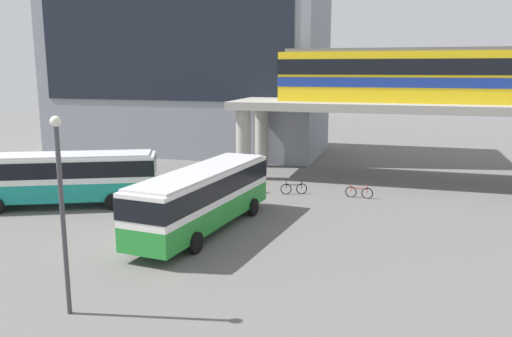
# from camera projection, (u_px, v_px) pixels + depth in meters

# --- Properties ---
(ground_plane) EXTENTS (120.00, 120.00, 0.00)m
(ground_plane) POSITION_uv_depth(u_px,v_px,m) (222.00, 193.00, 34.69)
(ground_plane) COLOR #605E5B
(station_building) EXTENTS (26.67, 11.59, 19.93)m
(station_building) POSITION_uv_depth(u_px,v_px,m) (187.00, 50.00, 50.98)
(station_building) COLOR gray
(station_building) RESTS_ON ground_plane
(elevated_platform) EXTENTS (32.86, 6.74, 5.81)m
(elevated_platform) POSITION_uv_depth(u_px,v_px,m) (459.00, 114.00, 36.51)
(elevated_platform) COLOR #9E9B93
(elevated_platform) RESTS_ON ground_plane
(train) EXTENTS (23.81, 2.96, 3.84)m
(train) POSITION_uv_depth(u_px,v_px,m) (447.00, 75.00, 36.27)
(train) COLOR yellow
(train) RESTS_ON elevated_platform
(bus_main) EXTENTS (3.81, 11.26, 3.22)m
(bus_main) POSITION_uv_depth(u_px,v_px,m) (203.00, 193.00, 26.25)
(bus_main) COLOR #268C33
(bus_main) RESTS_ON ground_plane
(bus_secondary) EXTENTS (11.12, 6.82, 3.22)m
(bus_secondary) POSITION_uv_depth(u_px,v_px,m) (62.00, 174.00, 30.94)
(bus_secondary) COLOR teal
(bus_secondary) RESTS_ON ground_plane
(bicycle_black) EXTENTS (1.69, 0.70, 1.04)m
(bicycle_black) POSITION_uv_depth(u_px,v_px,m) (294.00, 189.00, 34.30)
(bicycle_black) COLOR black
(bicycle_black) RESTS_ON ground_plane
(bicycle_red) EXTENTS (1.79, 0.22, 1.04)m
(bicycle_red) POSITION_uv_depth(u_px,v_px,m) (359.00, 192.00, 33.29)
(bicycle_red) COLOR black
(bicycle_red) RESTS_ON ground_plane
(pedestrian_by_bike_rack) EXTENTS (0.45, 0.34, 1.80)m
(pedestrian_by_bike_rack) POSITION_uv_depth(u_px,v_px,m) (134.00, 172.00, 37.39)
(pedestrian_by_bike_rack) COLOR #26262D
(pedestrian_by_bike_rack) RESTS_ON ground_plane
(pedestrian_walking_across) EXTENTS (0.45, 0.48, 1.76)m
(pedestrian_walking_across) POSITION_uv_depth(u_px,v_px,m) (247.00, 180.00, 34.65)
(pedestrian_walking_across) COLOR #26262D
(pedestrian_walking_across) RESTS_ON ground_plane
(lamp_post) EXTENTS (0.36, 0.36, 6.76)m
(lamp_post) POSITION_uv_depth(u_px,v_px,m) (62.00, 201.00, 16.89)
(lamp_post) COLOR #3F3F44
(lamp_post) RESTS_ON ground_plane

